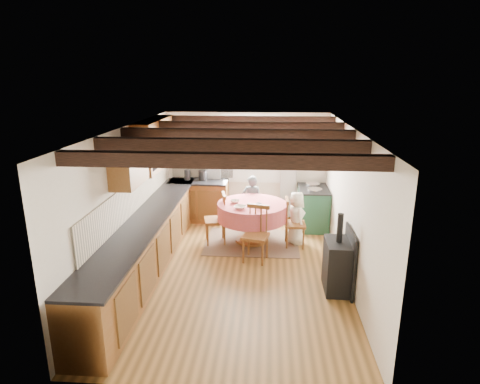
# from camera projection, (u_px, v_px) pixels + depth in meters

# --- Properties ---
(floor) EXTENTS (3.60, 5.50, 0.00)m
(floor) POSITION_uv_depth(u_px,v_px,m) (237.00, 270.00, 6.93)
(floor) COLOR #9F6F35
(floor) RESTS_ON ground
(ceiling) EXTENTS (3.60, 5.50, 0.00)m
(ceiling) POSITION_uv_depth(u_px,v_px,m) (236.00, 128.00, 6.26)
(ceiling) COLOR white
(ceiling) RESTS_ON ground
(wall_back) EXTENTS (3.60, 0.00, 2.40)m
(wall_back) POSITION_uv_depth(u_px,v_px,m) (246.00, 166.00, 9.23)
(wall_back) COLOR silver
(wall_back) RESTS_ON ground
(wall_front) EXTENTS (3.60, 0.00, 2.40)m
(wall_front) POSITION_uv_depth(u_px,v_px,m) (213.00, 288.00, 3.96)
(wall_front) COLOR silver
(wall_front) RESTS_ON ground
(wall_left) EXTENTS (0.00, 5.50, 2.40)m
(wall_left) POSITION_uv_depth(u_px,v_px,m) (128.00, 200.00, 6.72)
(wall_left) COLOR silver
(wall_left) RESTS_ON ground
(wall_right) EXTENTS (0.00, 5.50, 2.40)m
(wall_right) POSITION_uv_depth(u_px,v_px,m) (349.00, 205.00, 6.47)
(wall_right) COLOR silver
(wall_right) RESTS_ON ground
(beam_a) EXTENTS (3.60, 0.16, 0.16)m
(beam_a) POSITION_uv_depth(u_px,v_px,m) (221.00, 160.00, 4.37)
(beam_a) COLOR #301C13
(beam_a) RESTS_ON ceiling
(beam_b) EXTENTS (3.60, 0.16, 0.16)m
(beam_b) POSITION_uv_depth(u_px,v_px,m) (230.00, 145.00, 5.33)
(beam_b) COLOR #301C13
(beam_b) RESTS_ON ceiling
(beam_c) EXTENTS (3.60, 0.16, 0.16)m
(beam_c) POSITION_uv_depth(u_px,v_px,m) (236.00, 134.00, 6.29)
(beam_c) COLOR #301C13
(beam_c) RESTS_ON ceiling
(beam_d) EXTENTS (3.60, 0.16, 0.16)m
(beam_d) POSITION_uv_depth(u_px,v_px,m) (241.00, 126.00, 7.24)
(beam_d) COLOR #301C13
(beam_d) RESTS_ON ceiling
(beam_e) EXTENTS (3.60, 0.16, 0.16)m
(beam_e) POSITION_uv_depth(u_px,v_px,m) (244.00, 120.00, 8.20)
(beam_e) COLOR #301C13
(beam_e) RESTS_ON ceiling
(splash_left) EXTENTS (0.02, 4.50, 0.55)m
(splash_left) POSITION_uv_depth(u_px,v_px,m) (135.00, 195.00, 7.01)
(splash_left) COLOR beige
(splash_left) RESTS_ON wall_left
(splash_back) EXTENTS (1.40, 0.02, 0.55)m
(splash_back) POSITION_uv_depth(u_px,v_px,m) (202.00, 166.00, 9.28)
(splash_back) COLOR beige
(splash_back) RESTS_ON wall_back
(base_cabinet_left) EXTENTS (0.60, 5.30, 0.88)m
(base_cabinet_left) POSITION_uv_depth(u_px,v_px,m) (148.00, 243.00, 6.91)
(base_cabinet_left) COLOR brown
(base_cabinet_left) RESTS_ON floor
(base_cabinet_back) EXTENTS (1.30, 0.60, 0.88)m
(base_cabinet_back) POSITION_uv_depth(u_px,v_px,m) (199.00, 201.00, 9.23)
(base_cabinet_back) COLOR brown
(base_cabinet_back) RESTS_ON floor
(worktop_left) EXTENTS (0.64, 5.30, 0.04)m
(worktop_left) POSITION_uv_depth(u_px,v_px,m) (148.00, 218.00, 6.78)
(worktop_left) COLOR black
(worktop_left) RESTS_ON base_cabinet_left
(worktop_back) EXTENTS (1.30, 0.64, 0.04)m
(worktop_back) POSITION_uv_depth(u_px,v_px,m) (198.00, 182.00, 9.08)
(worktop_back) COLOR black
(worktop_back) RESTS_ON base_cabinet_back
(wall_cabinet_glass) EXTENTS (0.34, 1.80, 0.90)m
(wall_cabinet_glass) POSITION_uv_depth(u_px,v_px,m) (155.00, 143.00, 7.65)
(wall_cabinet_glass) COLOR brown
(wall_cabinet_glass) RESTS_ON wall_left
(wall_cabinet_solid) EXTENTS (0.34, 0.90, 0.70)m
(wall_cabinet_solid) POSITION_uv_depth(u_px,v_px,m) (128.00, 163.00, 6.23)
(wall_cabinet_solid) COLOR brown
(wall_cabinet_solid) RESTS_ON wall_left
(window_frame) EXTENTS (1.34, 0.03, 1.54)m
(window_frame) POSITION_uv_depth(u_px,v_px,m) (251.00, 149.00, 9.10)
(window_frame) COLOR white
(window_frame) RESTS_ON wall_back
(window_pane) EXTENTS (1.20, 0.01, 1.40)m
(window_pane) POSITION_uv_depth(u_px,v_px,m) (251.00, 149.00, 9.10)
(window_pane) COLOR white
(window_pane) RESTS_ON wall_back
(curtain_left) EXTENTS (0.35, 0.10, 2.10)m
(curtain_left) POSITION_uv_depth(u_px,v_px,m) (213.00, 171.00, 9.21)
(curtain_left) COLOR #A6A6A6
(curtain_left) RESTS_ON wall_back
(curtain_right) EXTENTS (0.35, 0.10, 2.10)m
(curtain_right) POSITION_uv_depth(u_px,v_px,m) (288.00, 172.00, 9.09)
(curtain_right) COLOR #A6A6A6
(curtain_right) RESTS_ON wall_back
(curtain_rod) EXTENTS (2.00, 0.03, 0.03)m
(curtain_rod) POSITION_uv_depth(u_px,v_px,m) (251.00, 122.00, 8.85)
(curtain_rod) COLOR black
(curtain_rod) RESTS_ON wall_back
(wall_picture) EXTENTS (0.04, 0.50, 0.60)m
(wall_picture) POSITION_uv_depth(u_px,v_px,m) (329.00, 149.00, 8.54)
(wall_picture) COLOR gold
(wall_picture) RESTS_ON wall_right
(wall_plate) EXTENTS (0.30, 0.02, 0.30)m
(wall_plate) POSITION_uv_depth(u_px,v_px,m) (294.00, 145.00, 8.99)
(wall_plate) COLOR silver
(wall_plate) RESTS_ON wall_back
(rug) EXTENTS (1.81, 1.41, 0.01)m
(rug) POSITION_uv_depth(u_px,v_px,m) (252.00, 242.00, 8.07)
(rug) COLOR brown
(rug) RESTS_ON floor
(dining_table) EXTENTS (1.34, 1.34, 0.81)m
(dining_table) POSITION_uv_depth(u_px,v_px,m) (252.00, 223.00, 7.96)
(dining_table) COLOR #C54333
(dining_table) RESTS_ON floor
(chair_near) EXTENTS (0.52, 0.54, 1.00)m
(chair_near) POSITION_uv_depth(u_px,v_px,m) (255.00, 234.00, 7.15)
(chair_near) COLOR brown
(chair_near) RESTS_ON floor
(chair_left) EXTENTS (0.53, 0.51, 1.00)m
(chair_left) POSITION_uv_depth(u_px,v_px,m) (215.00, 218.00, 7.94)
(chair_left) COLOR brown
(chair_left) RESTS_ON floor
(chair_right) EXTENTS (0.44, 0.42, 0.95)m
(chair_right) POSITION_uv_depth(u_px,v_px,m) (295.00, 222.00, 7.79)
(chair_right) COLOR brown
(chair_right) RESTS_ON floor
(aga_range) EXTENTS (0.63, 0.97, 0.89)m
(aga_range) POSITION_uv_depth(u_px,v_px,m) (313.00, 207.00, 8.77)
(aga_range) COLOR #1F4A32
(aga_range) RESTS_ON floor
(cast_iron_stove) EXTENTS (0.37, 0.62, 1.24)m
(cast_iron_stove) POSITION_uv_depth(u_px,v_px,m) (338.00, 253.00, 6.14)
(cast_iron_stove) COLOR black
(cast_iron_stove) RESTS_ON floor
(child_far) EXTENTS (0.44, 0.31, 1.16)m
(child_far) POSITION_uv_depth(u_px,v_px,m) (252.00, 202.00, 8.69)
(child_far) COLOR #485358
(child_far) RESTS_ON floor
(child_right) EXTENTS (0.48, 0.59, 1.05)m
(child_right) POSITION_uv_depth(u_px,v_px,m) (296.00, 218.00, 7.89)
(child_right) COLOR white
(child_right) RESTS_ON floor
(bowl_a) EXTENTS (0.27, 0.27, 0.05)m
(bowl_a) POSITION_uv_depth(u_px,v_px,m) (240.00, 207.00, 7.52)
(bowl_a) COLOR silver
(bowl_a) RESTS_ON dining_table
(bowl_b) EXTENTS (0.22, 0.22, 0.06)m
(bowl_b) POSITION_uv_depth(u_px,v_px,m) (235.00, 202.00, 7.86)
(bowl_b) COLOR silver
(bowl_b) RESTS_ON dining_table
(cup) EXTENTS (0.15, 0.15, 0.10)m
(cup) POSITION_uv_depth(u_px,v_px,m) (259.00, 206.00, 7.56)
(cup) COLOR silver
(cup) RESTS_ON dining_table
(canister_tall) EXTENTS (0.14, 0.14, 0.24)m
(canister_tall) POSITION_uv_depth(u_px,v_px,m) (187.00, 175.00, 9.10)
(canister_tall) COLOR #262628
(canister_tall) RESTS_ON worktop_back
(canister_wide) EXTENTS (0.19, 0.19, 0.22)m
(canister_wide) POSITION_uv_depth(u_px,v_px,m) (203.00, 175.00, 9.11)
(canister_wide) COLOR #262628
(canister_wide) RESTS_ON worktop_back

